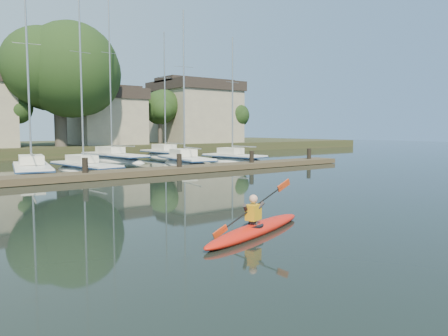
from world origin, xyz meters
TOP-DOWN VIEW (x-y plane):
  - ground at (0.00, 0.00)m, footprint 160.00×160.00m
  - kayak at (-3.68, -0.94)m, footprint 4.62×2.10m
  - dock at (0.00, 14.00)m, footprint 34.00×2.00m
  - sailboat_1 at (-4.73, 18.32)m, footprint 3.50×8.48m
  - sailboat_2 at (-1.45, 18.40)m, footprint 2.93×8.12m
  - sailboat_3 at (6.50, 18.85)m, footprint 3.26×8.25m
  - sailboat_4 at (11.49, 19.17)m, footprint 3.32×7.07m
  - sailboat_6 at (3.88, 26.46)m, footprint 3.24×10.12m
  - sailboat_7 at (9.83, 27.64)m, footprint 2.58×8.35m
  - shore at (1.61, 40.29)m, footprint 90.00×25.25m

SIDE VIEW (x-z plane):
  - sailboat_7 at x=9.83m, z-range -6.85..6.46m
  - sailboat_3 at x=6.50m, z-range -6.66..6.28m
  - sailboat_4 at x=11.49m, z-range -5.97..5.59m
  - sailboat_6 at x=3.88m, z-range -8.09..7.72m
  - sailboat_1 at x=-4.73m, z-range -6.93..6.56m
  - sailboat_2 at x=-1.45m, z-range -6.74..6.41m
  - ground at x=0.00m, z-range 0.00..0.00m
  - kayak at x=-3.68m, z-range -0.57..0.93m
  - dock at x=0.00m, z-range -0.70..1.10m
  - shore at x=1.61m, z-range -3.15..9.60m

